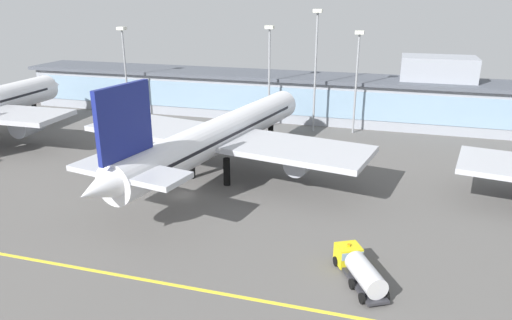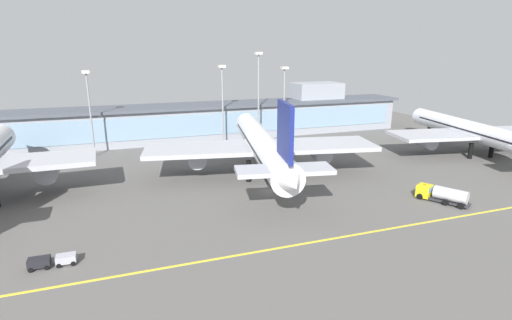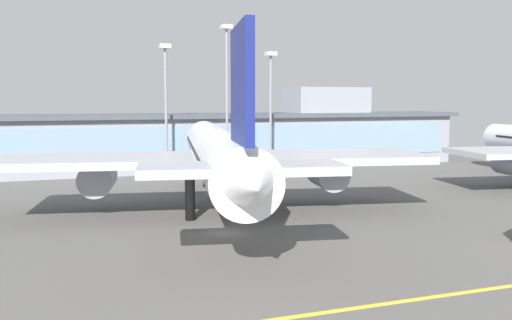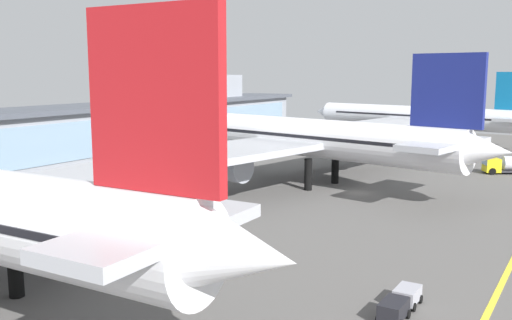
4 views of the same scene
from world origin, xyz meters
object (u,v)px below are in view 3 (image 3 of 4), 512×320
(apron_light_mast_east, at_px, (271,93))
(apron_light_mast_far_east, at_px, (166,90))
(apron_light_mast_west, at_px, (227,79))
(airliner_near_right, at_px, (218,155))

(apron_light_mast_east, bearing_deg, apron_light_mast_far_east, -179.39)
(apron_light_mast_west, distance_m, apron_light_mast_far_east, 10.69)
(apron_light_mast_far_east, bearing_deg, airliner_near_right, -89.88)
(apron_light_mast_west, distance_m, apron_light_mast_east, 9.02)
(apron_light_mast_east, xyz_separation_m, apron_light_mast_far_east, (-19.08, -0.20, 0.39))
(apron_light_mast_east, distance_m, apron_light_mast_far_east, 19.09)
(airliner_near_right, height_order, apron_light_mast_west, apron_light_mast_west)
(airliner_near_right, height_order, apron_light_mast_east, apron_light_mast_east)
(airliner_near_right, xyz_separation_m, apron_light_mast_west, (10.40, 30.93, 9.91))
(airliner_near_right, distance_m, apron_light_mast_far_east, 32.94)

